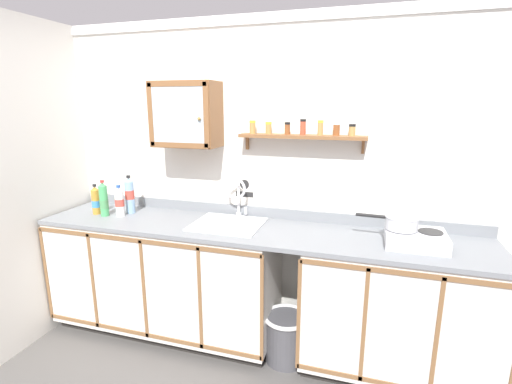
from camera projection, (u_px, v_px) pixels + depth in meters
The scene contains 17 objects.
floor at pixel (233, 381), 2.49m from camera, with size 6.27×6.27×0.00m, color #565451.
back_wall at pixel (264, 181), 2.88m from camera, with size 3.87×0.07×2.44m.
lower_cabinet_run at pixel (166, 277), 2.97m from camera, with size 1.80×0.60×0.92m.
lower_cabinet_run_right at pixel (396, 311), 2.48m from camera, with size 1.23×0.60×0.92m.
countertop at pixel (252, 230), 2.65m from camera, with size 3.23×0.62×0.03m, color gray.
backsplash at pixel (262, 212), 2.91m from camera, with size 3.23×0.02×0.08m, color gray.
sink at pixel (229, 225), 2.75m from camera, with size 0.50×0.48×0.43m.
hot_plate_stove at pixel (415, 238), 2.32m from camera, with size 0.36×0.32×0.09m.
saucepan at pixel (401, 222), 2.35m from camera, with size 0.39×0.21×0.08m.
bottle_soda_green_0 at pixel (104, 200), 2.92m from camera, with size 0.07×0.07×0.29m.
bottle_juice_amber_1 at pixel (96, 201), 2.97m from camera, with size 0.07×0.07×0.25m.
bottle_water_blue_2 at pixel (130, 195), 2.99m from camera, with size 0.07×0.07×0.31m.
bottle_opaque_white_3 at pixel (120, 202), 2.91m from camera, with size 0.07×0.07×0.25m.
wall_cabinet at pixel (186, 114), 2.78m from camera, with size 0.50×0.29×0.48m.
spice_shelf at pixel (302, 135), 2.62m from camera, with size 0.91×0.14×0.23m.
warning_sign at pixel (245, 188), 2.91m from camera, with size 0.17×0.01×0.23m.
trash_bin at pixel (286, 336), 2.66m from camera, with size 0.33×0.33×0.36m.
Camera 1 is at (0.77, -1.99, 1.82)m, focal length 26.02 mm.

